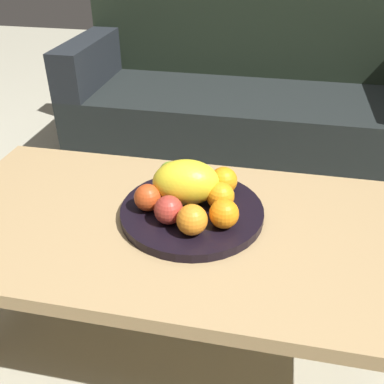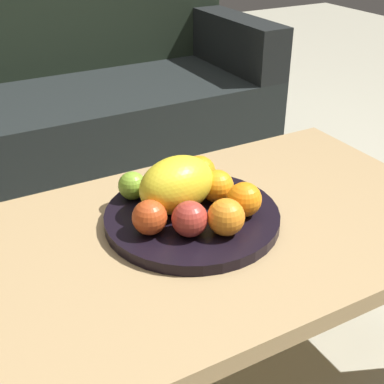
% 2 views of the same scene
% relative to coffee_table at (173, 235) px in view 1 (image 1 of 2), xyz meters
% --- Properties ---
extents(ground_plane, '(8.00, 8.00, 0.00)m').
position_rel_coffee_table_xyz_m(ground_plane, '(0.00, 0.00, -0.40)').
color(ground_plane, '#ABA690').
extents(coffee_table, '(1.27, 0.65, 0.44)m').
position_rel_coffee_table_xyz_m(coffee_table, '(0.00, 0.00, 0.00)').
color(coffee_table, '#A48558').
rests_on(coffee_table, ground_plane).
extents(couch, '(1.70, 0.70, 0.90)m').
position_rel_coffee_table_xyz_m(couch, '(0.08, 1.23, -0.09)').
color(couch, black).
rests_on(couch, ground_plane).
extents(fruit_bowl, '(0.38, 0.38, 0.03)m').
position_rel_coffee_table_xyz_m(fruit_bowl, '(0.04, 0.04, 0.06)').
color(fruit_bowl, black).
rests_on(fruit_bowl, coffee_table).
extents(melon_large_front, '(0.20, 0.15, 0.12)m').
position_rel_coffee_table_xyz_m(melon_large_front, '(0.02, 0.07, 0.13)').
color(melon_large_front, yellow).
rests_on(melon_large_front, fruit_bowl).
extents(orange_front, '(0.07, 0.07, 0.07)m').
position_rel_coffee_table_xyz_m(orange_front, '(0.12, 0.05, 0.11)').
color(orange_front, orange).
rests_on(orange_front, fruit_bowl).
extents(orange_left, '(0.08, 0.08, 0.08)m').
position_rel_coffee_table_xyz_m(orange_left, '(0.11, 0.13, 0.11)').
color(orange_left, orange).
rests_on(orange_left, fruit_bowl).
extents(orange_right, '(0.08, 0.08, 0.08)m').
position_rel_coffee_table_xyz_m(orange_right, '(0.07, -0.06, 0.11)').
color(orange_right, orange).
rests_on(orange_right, fruit_bowl).
extents(orange_back, '(0.07, 0.07, 0.07)m').
position_rel_coffee_table_xyz_m(orange_back, '(0.14, -0.02, 0.11)').
color(orange_back, orange).
rests_on(orange_back, fruit_bowl).
extents(apple_front, '(0.06, 0.06, 0.06)m').
position_rel_coffee_table_xyz_m(apple_front, '(-0.04, 0.16, 0.10)').
color(apple_front, '#7BA62C').
rests_on(apple_front, fruit_bowl).
extents(apple_left, '(0.07, 0.07, 0.07)m').
position_rel_coffee_table_xyz_m(apple_left, '(-0.00, -0.03, 0.11)').
color(apple_left, '#A73329').
rests_on(apple_left, fruit_bowl).
extents(apple_right, '(0.07, 0.07, 0.07)m').
position_rel_coffee_table_xyz_m(apple_right, '(-0.07, 0.01, 0.10)').
color(apple_right, '#BE441B').
rests_on(apple_right, fruit_bowl).
extents(banana_bunch, '(0.15, 0.15, 0.06)m').
position_rel_coffee_table_xyz_m(banana_bunch, '(0.01, 0.08, 0.10)').
color(banana_bunch, yellow).
rests_on(banana_bunch, fruit_bowl).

